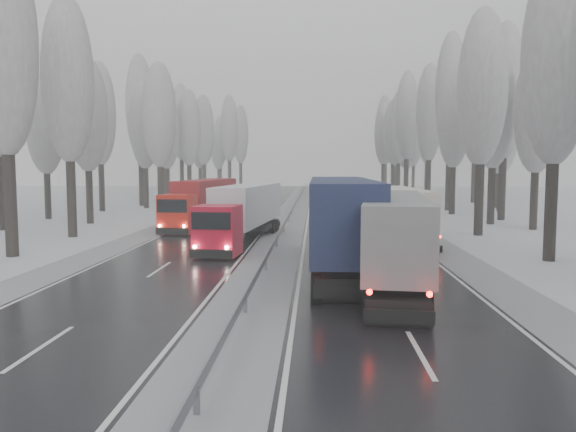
# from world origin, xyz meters

# --- Properties ---
(ground) EXTENTS (260.00, 260.00, 0.00)m
(ground) POSITION_xyz_m (0.00, 0.00, 0.00)
(ground) COLOR silver
(ground) RESTS_ON ground
(carriageway_right) EXTENTS (7.50, 200.00, 0.03)m
(carriageway_right) POSITION_xyz_m (5.25, 30.00, 0.01)
(carriageway_right) COLOR black
(carriageway_right) RESTS_ON ground
(carriageway_left) EXTENTS (7.50, 200.00, 0.03)m
(carriageway_left) POSITION_xyz_m (-5.25, 30.00, 0.01)
(carriageway_left) COLOR black
(carriageway_left) RESTS_ON ground
(median_slush) EXTENTS (3.00, 200.00, 0.04)m
(median_slush) POSITION_xyz_m (0.00, 30.00, 0.02)
(median_slush) COLOR #929499
(median_slush) RESTS_ON ground
(shoulder_right) EXTENTS (2.40, 200.00, 0.04)m
(shoulder_right) POSITION_xyz_m (10.20, 30.00, 0.02)
(shoulder_right) COLOR #929499
(shoulder_right) RESTS_ON ground
(shoulder_left) EXTENTS (2.40, 200.00, 0.04)m
(shoulder_left) POSITION_xyz_m (-10.20, 30.00, 0.02)
(shoulder_left) COLOR #929499
(shoulder_left) RESTS_ON ground
(median_guardrail) EXTENTS (0.12, 200.00, 0.76)m
(median_guardrail) POSITION_xyz_m (0.00, 29.99, 0.60)
(median_guardrail) COLOR slate
(median_guardrail) RESTS_ON ground
(tree_16) EXTENTS (3.60, 3.60, 16.53)m
(tree_16) POSITION_xyz_m (15.04, 15.67, 10.67)
(tree_16) COLOR black
(tree_16) RESTS_ON ground
(tree_18) EXTENTS (3.60, 3.60, 16.58)m
(tree_18) POSITION_xyz_m (14.51, 27.03, 10.70)
(tree_18) COLOR black
(tree_18) RESTS_ON ground
(tree_19) EXTENTS (3.60, 3.60, 14.57)m
(tree_19) POSITION_xyz_m (20.02, 31.03, 9.42)
(tree_19) COLOR black
(tree_19) RESTS_ON ground
(tree_20) EXTENTS (3.60, 3.60, 15.71)m
(tree_20) POSITION_xyz_m (17.90, 35.17, 10.14)
(tree_20) COLOR black
(tree_20) RESTS_ON ground
(tree_21) EXTENTS (3.60, 3.60, 18.62)m
(tree_21) POSITION_xyz_m (20.12, 39.17, 12.00)
(tree_21) COLOR black
(tree_21) RESTS_ON ground
(tree_22) EXTENTS (3.60, 3.60, 15.86)m
(tree_22) POSITION_xyz_m (17.02, 45.60, 10.24)
(tree_22) COLOR black
(tree_22) RESTS_ON ground
(tree_23) EXTENTS (3.60, 3.60, 13.55)m
(tree_23) POSITION_xyz_m (23.31, 49.60, 8.77)
(tree_23) COLOR black
(tree_23) RESTS_ON ground
(tree_24) EXTENTS (3.60, 3.60, 20.49)m
(tree_24) POSITION_xyz_m (17.90, 51.02, 13.19)
(tree_24) COLOR black
(tree_24) RESTS_ON ground
(tree_25) EXTENTS (3.60, 3.60, 19.44)m
(tree_25) POSITION_xyz_m (24.81, 55.02, 12.52)
(tree_25) COLOR black
(tree_25) RESTS_ON ground
(tree_26) EXTENTS (3.60, 3.60, 18.78)m
(tree_26) POSITION_xyz_m (17.56, 61.27, 12.10)
(tree_26) COLOR black
(tree_26) RESTS_ON ground
(tree_27) EXTENTS (3.60, 3.60, 17.62)m
(tree_27) POSITION_xyz_m (24.72, 65.27, 11.36)
(tree_27) COLOR black
(tree_27) RESTS_ON ground
(tree_28) EXTENTS (3.60, 3.60, 19.62)m
(tree_28) POSITION_xyz_m (16.34, 71.95, 12.64)
(tree_28) COLOR black
(tree_28) RESTS_ON ground
(tree_29) EXTENTS (3.60, 3.60, 18.11)m
(tree_29) POSITION_xyz_m (23.71, 75.95, 11.67)
(tree_29) COLOR black
(tree_29) RESTS_ON ground
(tree_30) EXTENTS (3.60, 3.60, 17.86)m
(tree_30) POSITION_xyz_m (16.56, 81.70, 11.52)
(tree_30) COLOR black
(tree_30) RESTS_ON ground
(tree_31) EXTENTS (3.60, 3.60, 18.58)m
(tree_31) POSITION_xyz_m (22.48, 85.70, 11.97)
(tree_31) COLOR black
(tree_31) RESTS_ON ground
(tree_32) EXTENTS (3.60, 3.60, 17.33)m
(tree_32) POSITION_xyz_m (16.63, 89.21, 11.18)
(tree_32) COLOR black
(tree_32) RESTS_ON ground
(tree_33) EXTENTS (3.60, 3.60, 14.33)m
(tree_33) POSITION_xyz_m (19.77, 93.21, 9.26)
(tree_33) COLOR black
(tree_33) RESTS_ON ground
(tree_34) EXTENTS (3.60, 3.60, 17.63)m
(tree_34) POSITION_xyz_m (15.73, 96.32, 11.37)
(tree_34) COLOR black
(tree_34) RESTS_ON ground
(tree_35) EXTENTS (3.60, 3.60, 18.25)m
(tree_35) POSITION_xyz_m (24.94, 100.32, 11.77)
(tree_35) COLOR black
(tree_35) RESTS_ON ground
(tree_36) EXTENTS (3.60, 3.60, 20.23)m
(tree_36) POSITION_xyz_m (17.04, 106.16, 13.02)
(tree_36) COLOR black
(tree_36) RESTS_ON ground
(tree_37) EXTENTS (3.60, 3.60, 16.37)m
(tree_37) POSITION_xyz_m (24.02, 110.16, 10.56)
(tree_37) COLOR black
(tree_37) RESTS_ON ground
(tree_38) EXTENTS (3.60, 3.60, 17.97)m
(tree_38) POSITION_xyz_m (18.73, 116.73, 11.59)
(tree_38) COLOR black
(tree_38) RESTS_ON ground
(tree_39) EXTENTS (3.60, 3.60, 16.19)m
(tree_39) POSITION_xyz_m (21.55, 120.73, 10.45)
(tree_39) COLOR black
(tree_39) RESTS_ON ground
(tree_56) EXTENTS (3.60, 3.60, 18.12)m
(tree_56) POSITION_xyz_m (-14.71, 15.70, 11.68)
(tree_56) COLOR black
(tree_56) RESTS_ON ground
(tree_58) EXTENTS (3.60, 3.60, 17.21)m
(tree_58) POSITION_xyz_m (-15.13, 24.57, 11.10)
(tree_58) COLOR black
(tree_58) RESTS_ON ground
(tree_60) EXTENTS (3.60, 3.60, 14.84)m
(tree_60) POSITION_xyz_m (-17.75, 34.20, 9.59)
(tree_60) COLOR black
(tree_60) RESTS_ON ground
(tree_61) EXTENTS (3.60, 3.60, 13.95)m
(tree_61) POSITION_xyz_m (-23.52, 38.20, 9.02)
(tree_61) COLOR black
(tree_61) RESTS_ON ground
(tree_62) EXTENTS (3.60, 3.60, 16.04)m
(tree_62) POSITION_xyz_m (-13.94, 43.73, 10.36)
(tree_62) COLOR black
(tree_62) RESTS_ON ground
(tree_63) EXTENTS (3.60, 3.60, 16.88)m
(tree_63) POSITION_xyz_m (-21.85, 47.73, 10.89)
(tree_63) COLOR black
(tree_63) RESTS_ON ground
(tree_64) EXTENTS (3.60, 3.60, 15.42)m
(tree_64) POSITION_xyz_m (-18.26, 52.71, 9.96)
(tree_64) COLOR black
(tree_64) RESTS_ON ground
(tree_65) EXTENTS (3.60, 3.60, 19.48)m
(tree_65) POSITION_xyz_m (-20.05, 56.71, 12.55)
(tree_65) COLOR black
(tree_65) RESTS_ON ground
(tree_66) EXTENTS (3.60, 3.60, 15.23)m
(tree_66) POSITION_xyz_m (-18.16, 62.35, 9.84)
(tree_66) COLOR black
(tree_66) RESTS_ON ground
(tree_67) EXTENTS (3.60, 3.60, 17.09)m
(tree_67) POSITION_xyz_m (-19.54, 66.35, 11.03)
(tree_67) COLOR black
(tree_67) RESTS_ON ground
(tree_68) EXTENTS (3.60, 3.60, 16.65)m
(tree_68) POSITION_xyz_m (-16.58, 69.11, 10.75)
(tree_68) COLOR black
(tree_68) RESTS_ON ground
(tree_69) EXTENTS (3.60, 3.60, 19.35)m
(tree_69) POSITION_xyz_m (-21.42, 73.11, 12.46)
(tree_69) COLOR black
(tree_69) RESTS_ON ground
(tree_70) EXTENTS (3.60, 3.60, 17.09)m
(tree_70) POSITION_xyz_m (-16.33, 79.19, 11.03)
(tree_70) COLOR black
(tree_70) RESTS_ON ground
(tree_71) EXTENTS (3.60, 3.60, 19.61)m
(tree_71) POSITION_xyz_m (-21.09, 83.19, 12.63)
(tree_71) COLOR black
(tree_71) RESTS_ON ground
(tree_72) EXTENTS (3.60, 3.60, 15.11)m
(tree_72) POSITION_xyz_m (-18.93, 88.54, 9.76)
(tree_72) COLOR black
(tree_72) RESTS_ON ground
(tree_73) EXTENTS (3.60, 3.60, 17.22)m
(tree_73) POSITION_xyz_m (-21.82, 92.54, 11.11)
(tree_73) COLOR black
(tree_73) RESTS_ON ground
(tree_74) EXTENTS (3.60, 3.60, 19.68)m
(tree_74) POSITION_xyz_m (-15.07, 99.33, 12.67)
(tree_74) COLOR black
(tree_74) RESTS_ON ground
(tree_75) EXTENTS (3.60, 3.60, 18.60)m
(tree_75) POSITION_xyz_m (-24.20, 103.33, 11.99)
(tree_75) COLOR black
(tree_75) RESTS_ON ground
(tree_76) EXTENTS (3.60, 3.60, 18.55)m
(tree_76) POSITION_xyz_m (-14.05, 108.72, 11.95)
(tree_76) COLOR black
(tree_76) RESTS_ON ground
(tree_77) EXTENTS (3.60, 3.60, 14.32)m
(tree_77) POSITION_xyz_m (-19.66, 112.72, 9.26)
(tree_77) COLOR black
(tree_77) RESTS_ON ground
(tree_78) EXTENTS (3.60, 3.60, 19.55)m
(tree_78) POSITION_xyz_m (-17.56, 115.31, 12.59)
(tree_78) COLOR black
(tree_78) RESTS_ON ground
(tree_79) EXTENTS (3.60, 3.60, 17.07)m
(tree_79) POSITION_xyz_m (-20.33, 119.31, 11.01)
(tree_79) COLOR black
(tree_79) RESTS_ON ground
(truck_grey_tarp) EXTENTS (4.09, 15.13, 3.85)m
(truck_grey_tarp) POSITION_xyz_m (5.86, 9.51, 2.25)
(truck_grey_tarp) COLOR #4F4F54
(truck_grey_tarp) RESTS_ON ground
(truck_blue_box) EXTENTS (2.83, 17.50, 4.48)m
(truck_blue_box) POSITION_xyz_m (3.61, 12.53, 2.61)
(truck_blue_box) COLOR #1E224D
(truck_blue_box) RESTS_ON ground
(truck_cream_box) EXTENTS (2.90, 14.18, 3.61)m
(truck_cream_box) POSITION_xyz_m (8.11, 23.98, 2.11)
(truck_cream_box) COLOR beige
(truck_cream_box) RESTS_ON ground
(box_truck_distant) EXTENTS (3.01, 7.73, 2.82)m
(box_truck_distant) POSITION_xyz_m (3.13, 86.18, 1.44)
(box_truck_distant) COLOR silver
(box_truck_distant) RESTS_ON ground
(truck_red_white) EXTENTS (3.91, 15.00, 3.81)m
(truck_red_white) POSITION_xyz_m (-2.29, 22.46, 2.23)
(truck_red_white) COLOR red
(truck_red_white) RESTS_ON ground
(truck_red_red) EXTENTS (3.70, 15.44, 3.93)m
(truck_red_red) POSITION_xyz_m (-7.20, 32.71, 2.29)
(truck_red_red) COLOR red
(truck_red_red) RESTS_ON ground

